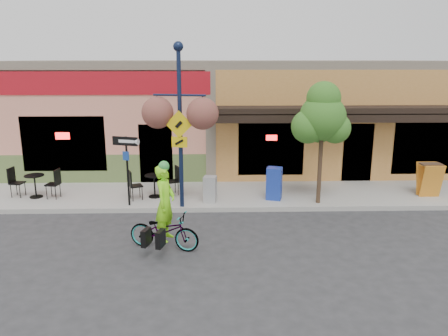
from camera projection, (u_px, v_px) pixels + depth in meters
name	position (u px, v px, depth m)	size (l,w,h in m)	color
ground	(245.00, 218.00, 12.93)	(90.00, 90.00, 0.00)	#2D2D30
sidewalk	(240.00, 195.00, 14.85)	(24.00, 3.00, 0.15)	#9E9B93
curb	(243.00, 209.00, 13.44)	(24.00, 0.12, 0.15)	#A8A59E
building	(233.00, 112.00, 19.65)	(18.20, 8.20, 4.50)	#E58C71
bicycle	(164.00, 231.00, 10.72)	(0.62, 1.79, 0.94)	#9C2E0E
cyclist_rider	(166.00, 213.00, 10.60)	(0.68, 0.45, 1.88)	#8EFF1A
lamp_post	(180.00, 127.00, 12.87)	(1.57, 0.63, 4.92)	#131E3B
one_way_sign	(128.00, 171.00, 13.32)	(0.83, 0.18, 2.17)	black
cafe_set_left	(35.00, 183.00, 14.24)	(1.65, 0.82, 0.99)	black
cafe_set_right	(154.00, 183.00, 14.27)	(1.63, 0.81, 0.98)	black
newspaper_box_blue	(274.00, 183.00, 14.06)	(0.47, 0.42, 1.05)	#1B35A2
newspaper_box_grey	(210.00, 189.00, 13.80)	(0.39, 0.35, 0.83)	#9D9D9D
street_tree	(321.00, 143.00, 13.35)	(1.50, 1.50, 3.84)	#3D7A26
sandwich_board	(432.00, 181.00, 14.18)	(0.67, 0.49, 1.12)	orange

